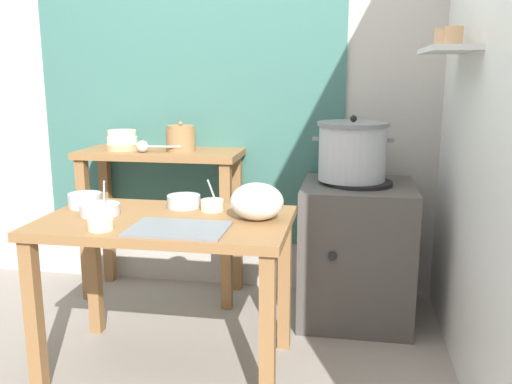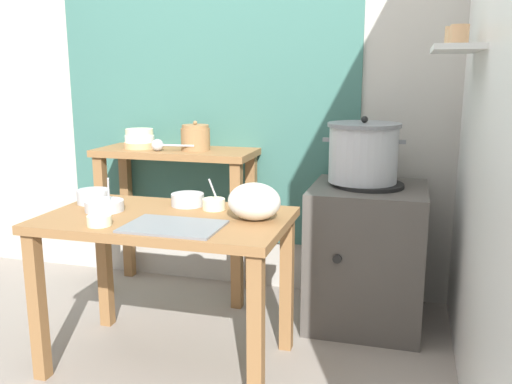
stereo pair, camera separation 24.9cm
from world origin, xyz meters
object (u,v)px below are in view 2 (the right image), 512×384
steamer_pot (363,152)px  prep_bowl_3 (188,199)px  plastic_bag (254,202)px  back_shelf_table (177,185)px  prep_table (167,239)px  prep_bowl_2 (93,196)px  clay_pot (196,138)px  bowl_stack_enamel (140,139)px  prep_bowl_4 (214,203)px  prep_bowl_0 (99,220)px  serving_tray (173,226)px  ladle (159,145)px  prep_bowl_1 (104,205)px  stove_block (366,254)px

steamer_pot → prep_bowl_3: size_ratio=2.72×
steamer_pot → plastic_bag: bearing=-120.4°
back_shelf_table → plastic_bag: 1.08m
prep_table → back_shelf_table: (-0.31, 0.84, 0.07)m
prep_bowl_2 → clay_pot: bearing=69.8°
prep_table → plastic_bag: (0.40, 0.04, 0.19)m
clay_pot → plastic_bag: clay_pot is taller
prep_table → bowl_stack_enamel: bowl_stack_enamel is taller
back_shelf_table → steamer_pot: bearing=-5.6°
bowl_stack_enamel → prep_bowl_4: (0.71, -0.65, -0.21)m
prep_table → clay_pot: bearing=102.4°
clay_pot → prep_bowl_0: (-0.02, -1.06, -0.23)m
prep_bowl_4 → bowl_stack_enamel: bearing=137.4°
serving_tray → prep_bowl_2: (-0.56, 0.30, 0.03)m
ladle → prep_bowl_2: bearing=-96.7°
serving_tray → prep_bowl_1: (-0.42, 0.18, 0.02)m
stove_block → prep_bowl_1: bearing=-148.8°
plastic_bag → prep_bowl_0: (-0.60, -0.26, -0.06)m
bowl_stack_enamel → prep_bowl_0: bowl_stack_enamel is taller
prep_bowl_0 → prep_bowl_4: bearing=46.6°
stove_block → prep_bowl_1: prep_bowl_1 is taller
prep_bowl_3 → prep_bowl_4: prep_bowl_4 is taller
steamer_pot → prep_bowl_0: size_ratio=4.23×
stove_block → ladle: bearing=178.7°
serving_tray → plastic_bag: (0.29, 0.21, 0.08)m
steamer_pot → prep_bowl_4: steamer_pot is taller
serving_tray → prep_bowl_0: prep_bowl_0 is taller
steamer_pot → bowl_stack_enamel: 1.35m
steamer_pot → clay_pot: steamer_pot is taller
prep_bowl_1 → prep_bowl_2: size_ratio=1.14×
prep_bowl_3 → plastic_bag: bearing=-23.9°
back_shelf_table → prep_bowl_0: back_shelf_table is taller
bowl_stack_enamel → plastic_bag: size_ratio=0.81×
clay_pot → prep_bowl_3: size_ratio=1.09×
clay_pot → prep_bowl_2: size_ratio=1.10×
prep_table → steamer_pot: steamer_pot is taller
prep_table → ladle: ladle is taller
back_shelf_table → stove_block: back_shelf_table is taller
prep_bowl_1 → prep_bowl_4: bearing=18.5°
serving_tray → ladle: bearing=118.2°
ladle → prep_bowl_0: size_ratio=2.52×
stove_block → serving_tray: stove_block is taller
steamer_pot → clay_pot: size_ratio=2.49×
stove_block → steamer_pot: (-0.04, 0.02, 0.55)m
steamer_pot → serving_tray: steamer_pot is taller
prep_table → stove_block: bearing=39.9°
prep_table → ladle: 0.89m
prep_bowl_4 → plastic_bag: bearing=-28.7°
stove_block → plastic_bag: bearing=-123.6°
ladle → serving_tray: ladle is taller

